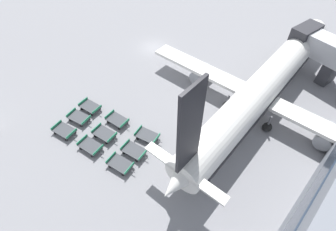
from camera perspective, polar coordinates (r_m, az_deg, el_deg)
ground_plane at (r=46.45m, az=-3.15°, el=14.56°), size 500.00×500.00×0.00m
airplane at (r=35.06m, az=19.81°, el=5.55°), size 32.67×38.41×14.37m
baggage_dolly_row_near_col_a at (r=34.32m, az=-21.62°, el=-3.08°), size 3.49×2.19×0.92m
baggage_dolly_row_near_col_b at (r=31.81m, az=-16.51°, el=-6.39°), size 3.48×2.10×0.92m
baggage_dolly_row_near_col_c at (r=29.64m, az=-10.35°, el=-10.34°), size 3.49×2.16×0.92m
baggage_dolly_row_mid_a_col_a at (r=35.19m, az=-18.80°, el=-0.42°), size 3.49×2.24×0.92m
baggage_dolly_row_mid_a_col_b at (r=32.52m, az=-13.66°, el=-3.90°), size 3.48×2.09×0.92m
baggage_dolly_row_mid_a_col_c at (r=30.39m, az=-7.40°, el=-7.60°), size 3.49×2.13×0.92m
baggage_dolly_row_mid_b_col_a at (r=36.13m, az=-16.57°, el=1.83°), size 3.48×2.06×0.92m
baggage_dolly_row_mid_b_col_b at (r=33.65m, az=-10.99°, el=-0.97°), size 3.47×2.03×0.92m
baggage_dolly_row_mid_b_col_c at (r=31.52m, az=-4.55°, el=-4.41°), size 3.50×2.27×0.92m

